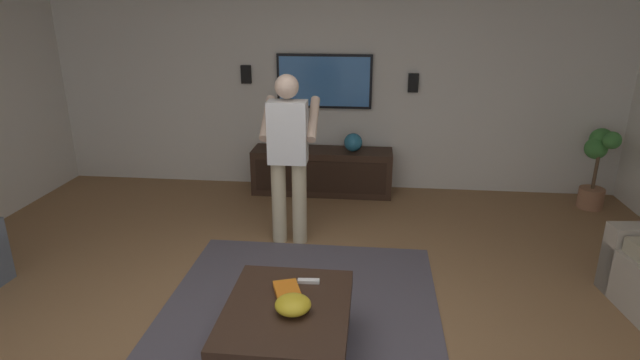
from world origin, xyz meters
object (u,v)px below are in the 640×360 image
at_px(tv, 324,81).
at_px(vase_round, 353,142).
at_px(remote_white, 309,281).
at_px(bowl, 293,305).
at_px(coffee_table, 287,320).
at_px(potted_plant_tall, 598,161).
at_px(person_standing, 288,150).
at_px(book, 287,290).
at_px(wall_speaker_right, 246,74).
at_px(wall_speaker_left, 413,83).
at_px(media_console, 322,171).

distance_m(tv, vase_round, 0.82).
bearing_deg(vase_round, remote_white, 176.50).
xyz_separation_m(bowl, remote_white, (0.36, -0.05, -0.04)).
relative_size(coffee_table, potted_plant_tall, 1.09).
relative_size(person_standing, book, 7.45).
relative_size(tv, wall_speaker_right, 5.24).
bearing_deg(tv, person_standing, -6.09).
bearing_deg(tv, wall_speaker_left, 90.71).
bearing_deg(wall_speaker_left, book, 163.03).
xyz_separation_m(media_console, vase_round, (-0.02, -0.38, 0.39)).
xyz_separation_m(remote_white, wall_speaker_right, (3.10, 1.17, 1.00)).
height_order(tv, potted_plant_tall, tv).
bearing_deg(wall_speaker_right, bowl, -162.13).
height_order(media_console, person_standing, person_standing).
height_order(coffee_table, media_console, media_console).
bearing_deg(wall_speaker_right, person_standing, -154.32).
xyz_separation_m(coffee_table, potted_plant_tall, (3.04, -3.05, 0.25)).
height_order(tv, book, tv).
bearing_deg(book, bowl, -0.47).
bearing_deg(potted_plant_tall, media_console, 87.93).
height_order(tv, remote_white, tv).
distance_m(vase_round, wall_speaker_right, 1.56).
height_order(media_console, wall_speaker_right, wall_speaker_right).
bearing_deg(vase_round, bowl, 175.97).
xyz_separation_m(potted_plant_tall, wall_speaker_right, (0.37, 4.12, 0.86)).
xyz_separation_m(bowl, wall_speaker_left, (3.46, -0.91, 0.89)).
height_order(coffee_table, tv, tv).
relative_size(coffee_table, book, 4.55).
xyz_separation_m(bowl, book, (0.22, 0.08, -0.03)).
bearing_deg(media_console, vase_round, 87.24).
xyz_separation_m(vase_round, wall_speaker_right, (0.27, 1.34, 0.75)).
relative_size(tv, potted_plant_tall, 1.26).
relative_size(book, vase_round, 1.00).
xyz_separation_m(coffee_table, book, (0.16, 0.03, 0.12)).
height_order(potted_plant_tall, remote_white, potted_plant_tall).
height_order(remote_white, wall_speaker_left, wall_speaker_left).
xyz_separation_m(book, wall_speaker_left, (3.24, -0.99, 0.92)).
xyz_separation_m(coffee_table, person_standing, (1.76, 0.27, 0.64)).
distance_m(coffee_table, tv, 3.55).
relative_size(media_console, book, 7.73).
xyz_separation_m(bowl, wall_speaker_right, (3.46, 1.12, 0.96)).
height_order(potted_plant_tall, book, potted_plant_tall).
bearing_deg(bowl, person_standing, 10.12).
xyz_separation_m(remote_white, vase_round, (2.83, -0.17, 0.25)).
height_order(bowl, remote_white, bowl).
relative_size(tv, wall_speaker_left, 5.24).
distance_m(person_standing, wall_speaker_right, 1.89).
relative_size(tv, person_standing, 0.70).
distance_m(tv, wall_speaker_left, 1.06).
bearing_deg(wall_speaker_right, vase_round, -101.47).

